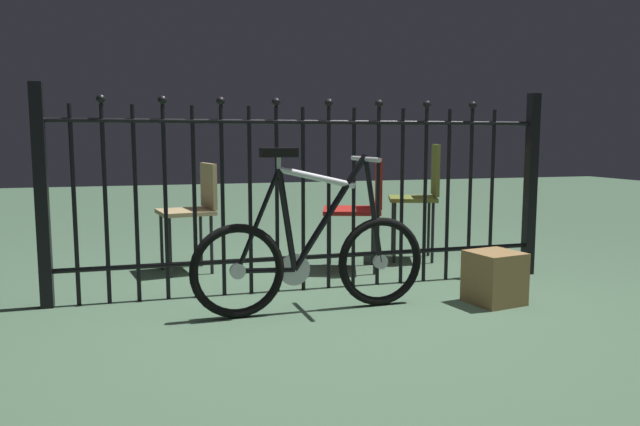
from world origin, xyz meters
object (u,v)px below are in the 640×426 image
bicycle (311,256)px  display_crate (494,278)px  chair_tan (195,205)px  chair_red (363,202)px  chair_olive (423,189)px

bicycle → display_crate: (1.09, -0.13, -0.16)m
chair_tan → chair_red: 1.23m
bicycle → chair_tan: (-0.54, 1.26, 0.17)m
bicycle → chair_olive: (1.25, 1.19, 0.25)m
bicycle → chair_olive: chair_olive is taller
chair_tan → chair_olive: bearing=-2.0°
chair_tan → display_crate: 2.17m
display_crate → chair_olive: bearing=83.2°
chair_tan → chair_olive: size_ratio=0.86×
bicycle → chair_olive: 1.75m
bicycle → chair_red: (0.66, 0.97, 0.19)m
chair_red → chair_olive: chair_olive is taller
chair_olive → bicycle: bearing=-136.3°
chair_tan → chair_olive: (1.79, -0.06, 0.08)m
bicycle → chair_tan: bicycle is taller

